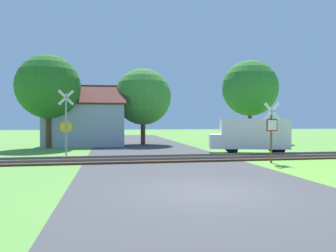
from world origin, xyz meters
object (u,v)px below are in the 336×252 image
object	(u,v)px
tree_left	(48,87)
crossing_sign_far	(66,121)
tree_far	(250,88)
tree_center	(143,97)
mail_truck	(251,134)
house	(86,123)
stop_sign_near	(272,128)

from	to	relation	value
tree_left	crossing_sign_far	bearing A→B (deg)	-73.73
crossing_sign_far	tree_far	world-z (taller)	tree_far
tree_center	tree_far	world-z (taller)	tree_far
mail_truck	house	bearing A→B (deg)	63.06
tree_center	crossing_sign_far	bearing A→B (deg)	-117.03
stop_sign_near	mail_truck	world-z (taller)	stop_sign_near
stop_sign_near	tree_center	size ratio (longest dim) A/B	0.44
house	tree_center	world-z (taller)	tree_center
stop_sign_near	crossing_sign_far	bearing A→B (deg)	-26.36
stop_sign_near	crossing_sign_far	world-z (taller)	crossing_sign_far
house	tree_far	distance (m)	16.46
crossing_sign_far	tree_center	xyz separation A→B (m)	(5.41, 10.60, 2.22)
stop_sign_near	crossing_sign_far	distance (m)	11.01
house	mail_truck	bearing A→B (deg)	-39.84
tree_center	tree_left	size ratio (longest dim) A/B	0.94
house	tree_left	xyz separation A→B (m)	(-2.71, -2.65, 2.84)
tree_far	mail_truck	bearing A→B (deg)	-114.10
tree_far	stop_sign_near	bearing A→B (deg)	-110.92
tree_center	tree_left	world-z (taller)	tree_left
house	tree_far	xyz separation A→B (m)	(16.00, 1.63, 3.51)
mail_truck	stop_sign_near	bearing A→B (deg)	-177.97
tree_center	mail_truck	bearing A→B (deg)	-58.95
stop_sign_near	tree_far	distance (m)	17.66
house	mail_truck	xyz separation A→B (m)	(10.92, -9.74, -0.70)
stop_sign_near	mail_truck	xyz separation A→B (m)	(1.08, 4.75, -0.48)
crossing_sign_far	mail_truck	distance (m)	11.39
stop_sign_near	tree_center	xyz separation A→B (m)	(-4.85, 14.59, 2.59)
tree_center	tree_far	xyz separation A→B (m)	(11.01, 1.53, 1.14)
house	stop_sign_near	bearing A→B (deg)	-53.93
tree_center	stop_sign_near	bearing A→B (deg)	-71.62
tree_center	mail_truck	world-z (taller)	tree_center
tree_far	mail_truck	xyz separation A→B (m)	(-5.09, -11.37, -4.21)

